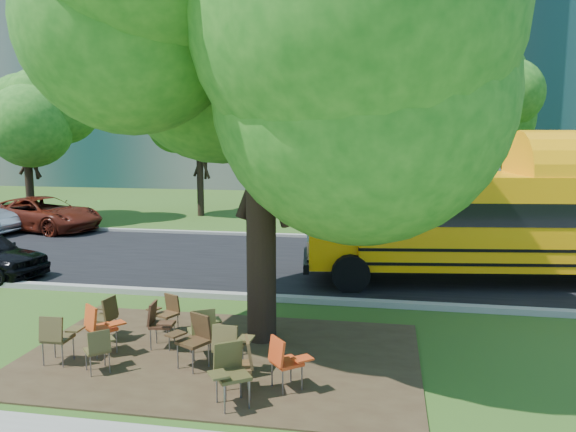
% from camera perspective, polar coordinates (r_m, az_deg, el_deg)
% --- Properties ---
extents(ground, '(160.00, 160.00, 0.00)m').
position_cam_1_polar(ground, '(11.17, -11.12, -12.58)').
color(ground, '#36531A').
rests_on(ground, ground).
extents(dirt_patch, '(7.00, 4.50, 0.03)m').
position_cam_1_polar(dirt_patch, '(10.42, -6.86, -13.98)').
color(dirt_patch, '#382819').
rests_on(dirt_patch, ground).
extents(asphalt_road, '(80.00, 8.00, 0.04)m').
position_cam_1_polar(asphalt_road, '(17.59, -2.86, -4.56)').
color(asphalt_road, black).
rests_on(asphalt_road, ground).
extents(kerb_near, '(80.00, 0.25, 0.14)m').
position_cam_1_polar(kerb_near, '(13.84, -6.61, -8.01)').
color(kerb_near, gray).
rests_on(kerb_near, ground).
extents(kerb_far, '(80.00, 0.25, 0.14)m').
position_cam_1_polar(kerb_far, '(21.51, -0.41, -2.00)').
color(kerb_far, gray).
rests_on(kerb_far, ground).
extents(building_main, '(38.00, 16.00, 22.00)m').
position_cam_1_polar(building_main, '(47.73, -4.59, 16.91)').
color(building_main, slate).
rests_on(building_main, ground).
extents(bg_tree_0, '(5.20, 5.20, 7.18)m').
position_cam_1_polar(bg_tree_0, '(27.70, -25.16, 8.90)').
color(bg_tree_0, black).
rests_on(bg_tree_0, ground).
extents(bg_tree_2, '(4.80, 4.80, 6.62)m').
position_cam_1_polar(bg_tree_2, '(27.18, -9.03, 8.86)').
color(bg_tree_2, black).
rests_on(bg_tree_2, ground).
extents(bg_tree_3, '(5.60, 5.60, 7.84)m').
position_cam_1_polar(bg_tree_3, '(24.08, 20.34, 10.45)').
color(bg_tree_3, black).
rests_on(bg_tree_3, ground).
extents(main_tree, '(7.20, 7.20, 9.06)m').
position_cam_1_polar(main_tree, '(10.50, -2.88, 16.48)').
color(main_tree, black).
rests_on(main_tree, ground).
extents(school_bus, '(12.11, 4.15, 2.91)m').
position_cam_1_polar(school_bus, '(16.37, 25.38, -0.43)').
color(school_bus, '#FEA208').
rests_on(school_bus, ground).
extents(chair_0, '(0.59, 0.55, 0.91)m').
position_cam_1_polar(chair_0, '(10.58, -22.40, -11.05)').
color(chair_0, '#493E1F').
rests_on(chair_0, ground).
extents(chair_1, '(0.81, 0.64, 0.94)m').
position_cam_1_polar(chair_1, '(10.76, -18.64, -10.41)').
color(chair_1, '#CB4215').
rests_on(chair_1, ground).
extents(chair_2, '(0.53, 0.67, 0.78)m').
position_cam_1_polar(chair_2, '(10.03, -18.64, -12.42)').
color(chair_2, brown).
rests_on(chair_2, ground).
extents(chair_3, '(0.77, 0.61, 0.93)m').
position_cam_1_polar(chair_3, '(9.85, -9.52, -11.88)').
color(chair_3, '#3E2916').
rests_on(chair_3, ground).
extents(chair_4, '(0.62, 0.54, 0.92)m').
position_cam_1_polar(chair_4, '(9.45, -6.00, -12.76)').
color(chair_4, brown).
rests_on(chair_4, ground).
extents(chair_5, '(0.63, 0.79, 0.95)m').
position_cam_1_polar(chair_5, '(8.50, -5.98, -15.15)').
color(chair_5, '#433D1D').
rests_on(chair_5, ground).
extents(chair_6, '(0.69, 0.63, 0.92)m').
position_cam_1_polar(chair_6, '(8.79, -4.87, -14.42)').
color(chair_6, '#51381D').
rests_on(chair_6, ground).
extents(chair_7, '(0.75, 0.59, 0.88)m').
position_cam_1_polar(chair_7, '(8.91, -0.33, -14.25)').
color(chair_7, red).
rests_on(chair_7, ground).
extents(chair_8, '(0.52, 0.63, 0.88)m').
position_cam_1_polar(chair_8, '(11.46, -18.04, -9.42)').
color(chair_8, '#42381C').
rests_on(chair_8, ground).
extents(chair_9, '(0.64, 0.51, 0.79)m').
position_cam_1_polar(chair_9, '(11.58, -12.16, -9.29)').
color(chair_9, '#50361C').
rests_on(chair_9, ground).
extents(chair_10, '(0.57, 0.59, 0.89)m').
position_cam_1_polar(chair_10, '(10.79, -12.98, -10.32)').
color(chair_10, '#472819').
rests_on(chair_10, ground).
extents(chair_11, '(0.63, 0.76, 0.93)m').
position_cam_1_polar(chair_11, '(10.23, -8.56, -11.09)').
color(chair_11, brown).
rests_on(chair_11, ground).
extents(bg_car_red, '(5.40, 3.40, 1.39)m').
position_cam_1_polar(bg_car_red, '(24.93, -23.62, 0.19)').
color(bg_car_red, '#51180E').
rests_on(bg_car_red, ground).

